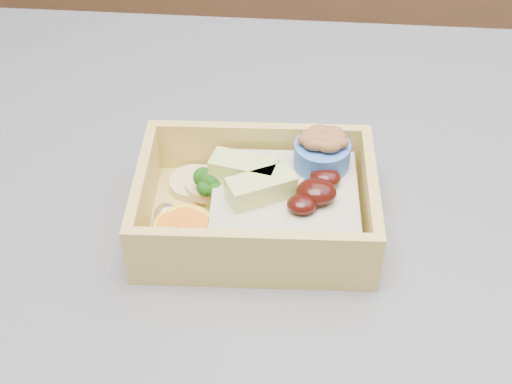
{
  "coord_description": "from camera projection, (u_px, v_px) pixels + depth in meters",
  "views": [
    {
      "loc": [
        0.18,
        -0.33,
        1.27
      ],
      "look_at": [
        0.15,
        0.02,
        0.95
      ],
      "focal_mm": 50.0,
      "sensor_mm": 36.0,
      "label": 1
    }
  ],
  "objects": [
    {
      "name": "bento_box",
      "position": [
        264.0,
        201.0,
        0.49
      ],
      "size": [
        0.17,
        0.12,
        0.06
      ],
      "rotation": [
        0.0,
        0.0,
        0.05
      ],
      "color": "#D3B757",
      "rests_on": "island"
    }
  ]
}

